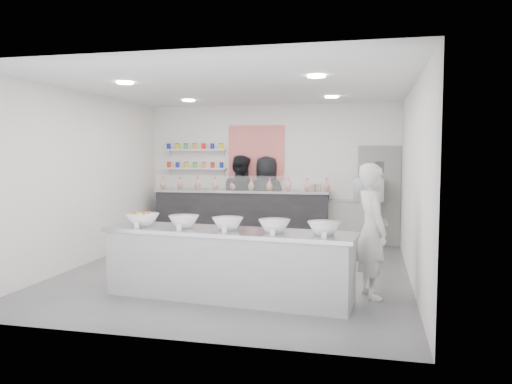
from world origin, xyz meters
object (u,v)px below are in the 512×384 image
espresso_ledge (342,223)px  staff_right (267,199)px  woman_prep (372,231)px  espresso_machine (369,190)px  prep_counter (228,264)px  back_bar (242,216)px  staff_left (240,198)px

espresso_ledge → staff_right: 1.70m
woman_prep → staff_right: (-2.25, 3.77, 0.03)m
espresso_machine → staff_right: bearing=178.5°
prep_counter → woman_prep: woman_prep is taller
espresso_ledge → espresso_machine: (0.54, 0.00, 0.71)m
espresso_ledge → espresso_machine: size_ratio=2.14×
prep_counter → espresso_ledge: bearing=78.3°
prep_counter → back_bar: bearing=107.2°
back_bar → staff_right: (0.49, 0.25, 0.36)m
espresso_machine → staff_left: 2.79m
woman_prep → staff_left: (-2.85, 3.77, 0.04)m
staff_right → espresso_machine: bearing=-170.3°
espresso_ledge → espresso_machine: 0.89m
back_bar → espresso_machine: espresso_machine is taller
espresso_ledge → espresso_machine: bearing=0.0°
espresso_ledge → staff_left: 2.29m
prep_counter → staff_right: staff_right is taller
prep_counter → espresso_ledge: (1.27, 4.20, 0.01)m
espresso_ledge → staff_left: staff_left is taller
espresso_machine → woman_prep: woman_prep is taller
prep_counter → staff_left: 4.39m
staff_right → woman_prep: bearing=132.0°
prep_counter → staff_left: size_ratio=1.80×
espresso_machine → woman_prep: bearing=-88.9°
prep_counter → espresso_machine: 4.63m
woman_prep → staff_right: staff_right is taller
espresso_ledge → woman_prep: woman_prep is taller
espresso_machine → staff_left: (-2.78, 0.06, -0.24)m
prep_counter → staff_left: (-0.97, 4.26, 0.48)m
prep_counter → espresso_ledge: espresso_ledge is taller
woman_prep → staff_left: bearing=16.3°
staff_right → espresso_ledge: bearing=-170.8°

